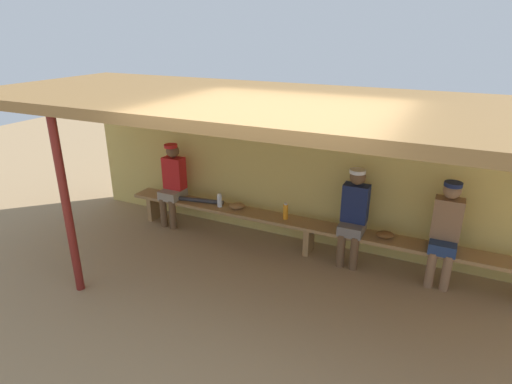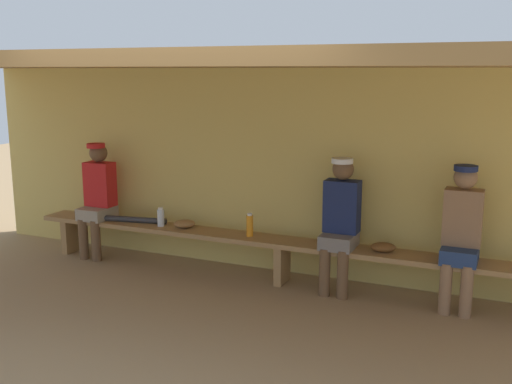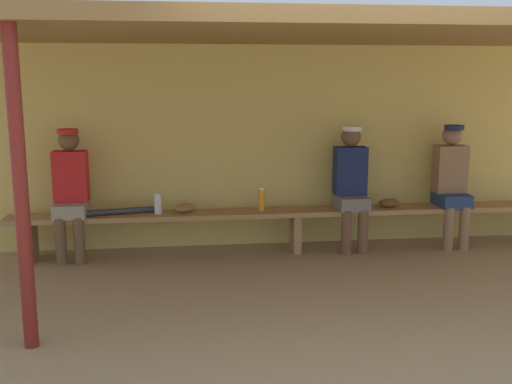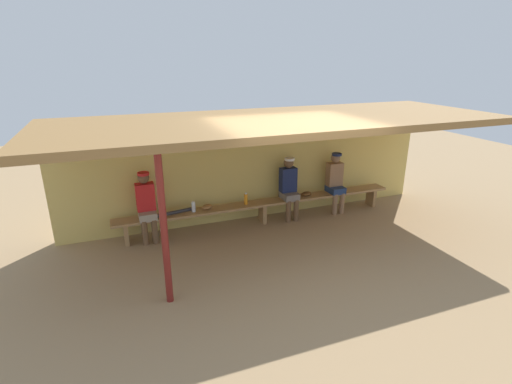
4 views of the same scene
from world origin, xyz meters
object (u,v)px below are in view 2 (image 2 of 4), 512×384
(player_in_blue, at_px, (97,194))
(player_middle, at_px, (461,231))
(bench, at_px, (282,247))
(baseball_glove_dark_brown, at_px, (184,224))
(player_with_sunglasses, at_px, (340,219))
(baseball_glove_worn, at_px, (383,247))
(water_bottle_clear, at_px, (250,225))
(baseball_bat, at_px, (133,219))
(water_bottle_green, at_px, (161,217))

(player_in_blue, height_order, player_middle, same)
(bench, distance_m, baseball_glove_dark_brown, 1.18)
(player_in_blue, relative_size, player_with_sunglasses, 1.00)
(player_in_blue, bearing_deg, bench, -0.09)
(player_in_blue, height_order, player_with_sunglasses, same)
(player_in_blue, bearing_deg, baseball_glove_worn, 0.13)
(player_middle, xyz_separation_m, baseball_glove_worn, (-0.70, 0.01, -0.24))
(water_bottle_clear, distance_m, baseball_bat, 1.48)
(bench, xyz_separation_m, player_with_sunglasses, (0.60, 0.00, 0.36))
(player_middle, distance_m, player_with_sunglasses, 1.14)
(baseball_glove_worn, height_order, baseball_glove_dark_brown, same)
(baseball_glove_dark_brown, distance_m, baseball_bat, 0.67)
(baseball_glove_worn, bearing_deg, baseball_bat, -15.22)
(player_in_blue, xyz_separation_m, baseball_glove_dark_brown, (1.15, 0.03, -0.24))
(player_in_blue, xyz_separation_m, player_with_sunglasses, (2.93, 0.00, 0.00))
(bench, distance_m, water_bottle_clear, 0.42)
(water_bottle_clear, relative_size, baseball_bat, 0.30)
(player_in_blue, relative_size, water_bottle_clear, 5.43)
(water_bottle_green, height_order, baseball_glove_dark_brown, water_bottle_green)
(player_with_sunglasses, xyz_separation_m, water_bottle_clear, (-0.97, -0.00, -0.17))
(water_bottle_green, xyz_separation_m, baseball_glove_dark_brown, (0.28, 0.04, -0.06))
(baseball_bat, bearing_deg, baseball_glove_worn, -10.73)
(baseball_bat, bearing_deg, bench, -10.95)
(baseball_glove_worn, relative_size, baseball_glove_dark_brown, 1.00)
(baseball_glove_dark_brown, bearing_deg, player_with_sunglasses, 147.92)
(player_middle, relative_size, player_with_sunglasses, 1.00)
(player_middle, bearing_deg, water_bottle_green, -179.72)
(player_with_sunglasses, xyz_separation_m, water_bottle_green, (-2.06, -0.02, -0.19))
(player_with_sunglasses, distance_m, water_bottle_green, 2.07)
(player_with_sunglasses, bearing_deg, baseball_glove_dark_brown, 179.17)
(player_middle, xyz_separation_m, baseball_glove_dark_brown, (-2.92, 0.03, -0.24))
(player_in_blue, relative_size, player_middle, 1.00)
(baseball_glove_worn, xyz_separation_m, baseball_bat, (-2.88, -0.01, -0.01))
(player_with_sunglasses, bearing_deg, player_in_blue, 180.00)
(baseball_glove_worn, bearing_deg, bench, -14.83)
(water_bottle_green, bearing_deg, player_in_blue, 178.98)
(water_bottle_clear, height_order, baseball_bat, water_bottle_clear)
(bench, height_order, player_in_blue, player_in_blue)
(water_bottle_green, relative_size, baseball_bat, 0.26)
(water_bottle_clear, height_order, water_bottle_green, water_bottle_clear)
(player_in_blue, bearing_deg, water_bottle_clear, -0.09)
(player_with_sunglasses, height_order, baseball_glove_worn, player_with_sunglasses)
(baseball_bat, bearing_deg, player_in_blue, 168.63)
(player_middle, xyz_separation_m, water_bottle_green, (-3.20, -0.02, -0.19))
(player_middle, distance_m, water_bottle_clear, 2.11)
(water_bottle_green, bearing_deg, baseball_glove_worn, 0.53)
(bench, xyz_separation_m, water_bottle_green, (-1.46, -0.01, 0.17))
(bench, bearing_deg, player_middle, 0.12)
(player_with_sunglasses, distance_m, baseball_glove_worn, 0.49)
(bench, bearing_deg, player_with_sunglasses, 0.34)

